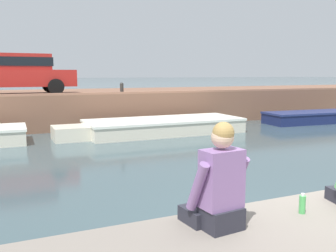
{
  "coord_description": "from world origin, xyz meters",
  "views": [
    {
      "loc": [
        -3.43,
        -3.17,
        2.15
      ],
      "look_at": [
        -0.3,
        3.83,
        1.08
      ],
      "focal_mm": 40.0,
      "sensor_mm": 36.0,
      "label": 1
    }
  ],
  "objects": [
    {
      "name": "ground_plane",
      "position": [
        0.0,
        5.47,
        0.0
      ],
      "size": [
        400.0,
        400.0,
        0.0
      ],
      "primitive_type": "plane",
      "color": "#3D5156"
    },
    {
      "name": "car_left_inner_red",
      "position": [
        -2.75,
        12.48,
        2.21
      ],
      "size": [
        4.3,
        2.01,
        1.54
      ],
      "color": "#B2231E",
      "rests_on": "far_quay_wall"
    },
    {
      "name": "bottle_drink",
      "position": [
        -0.76,
        -0.47,
        0.87
      ],
      "size": [
        0.06,
        0.06,
        0.2
      ],
      "color": "#4CB259",
      "rests_on": "near_quay"
    },
    {
      "name": "far_quay_wall",
      "position": [
        0.0,
        13.94,
        0.68
      ],
      "size": [
        60.0,
        6.0,
        1.36
      ],
      "primitive_type": "cube",
      "color": "brown",
      "rests_on": "ground"
    },
    {
      "name": "boat_moored_east_navy",
      "position": [
        9.34,
        9.16,
        0.25
      ],
      "size": [
        5.37,
        1.8,
        0.51
      ],
      "color": "navy",
      "rests_on": "ground"
    },
    {
      "name": "person_seated_left",
      "position": [
        -1.7,
        -0.41,
        1.15
      ],
      "size": [
        0.56,
        0.56,
        0.97
      ],
      "color": "#282833",
      "rests_on": "near_quay"
    },
    {
      "name": "far_wall_coping",
      "position": [
        0.0,
        11.06,
        1.4
      ],
      "size": [
        60.0,
        0.24,
        0.08
      ],
      "primitive_type": "cube",
      "color": "#9F6C52",
      "rests_on": "far_quay_wall"
    },
    {
      "name": "boat_moored_central_cream",
      "position": [
        1.68,
        9.2,
        0.26
      ],
      "size": [
        6.77,
        2.21,
        0.53
      ],
      "color": "silver",
      "rests_on": "ground"
    },
    {
      "name": "mooring_bollard_east",
      "position": [
        0.99,
        11.19,
        1.6
      ],
      "size": [
        0.15,
        0.15,
        0.44
      ],
      "color": "#2D2B28",
      "rests_on": "far_quay_wall"
    }
  ]
}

